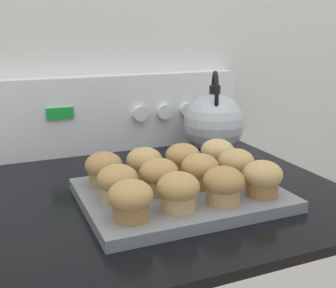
# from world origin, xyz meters

# --- Properties ---
(wall_back) EXTENTS (8.00, 0.05, 2.40)m
(wall_back) POSITION_xyz_m (0.00, 0.74, 1.20)
(wall_back) COLOR silver
(wall_back) RESTS_ON ground_plane
(control_panel) EXTENTS (0.72, 0.07, 0.21)m
(control_panel) POSITION_xyz_m (0.00, 0.69, 1.00)
(control_panel) COLOR white
(control_panel) RESTS_ON stove_range
(muffin_pan) EXTENTS (0.39, 0.30, 0.02)m
(muffin_pan) POSITION_xyz_m (0.01, 0.29, 0.90)
(muffin_pan) COLOR slate
(muffin_pan) RESTS_ON stove_range
(muffin_r0_c0) EXTENTS (0.08, 0.08, 0.07)m
(muffin_r0_c0) POSITION_xyz_m (-0.12, 0.20, 0.95)
(muffin_r0_c0) COLOR olive
(muffin_r0_c0) RESTS_ON muffin_pan
(muffin_r0_c1) EXTENTS (0.08, 0.08, 0.07)m
(muffin_r0_c1) POSITION_xyz_m (-0.04, 0.20, 0.95)
(muffin_r0_c1) COLOR tan
(muffin_r0_c1) RESTS_ON muffin_pan
(muffin_r0_c2) EXTENTS (0.08, 0.08, 0.07)m
(muffin_r0_c2) POSITION_xyz_m (0.05, 0.20, 0.95)
(muffin_r0_c2) COLOR tan
(muffin_r0_c2) RESTS_ON muffin_pan
(muffin_r0_c3) EXTENTS (0.08, 0.08, 0.07)m
(muffin_r0_c3) POSITION_xyz_m (0.14, 0.20, 0.95)
(muffin_r0_c3) COLOR olive
(muffin_r0_c3) RESTS_ON muffin_pan
(muffin_r1_c0) EXTENTS (0.08, 0.08, 0.07)m
(muffin_r1_c0) POSITION_xyz_m (-0.12, 0.28, 0.95)
(muffin_r1_c0) COLOR tan
(muffin_r1_c0) RESTS_ON muffin_pan
(muffin_r1_c1) EXTENTS (0.08, 0.08, 0.07)m
(muffin_r1_c1) POSITION_xyz_m (-0.04, 0.29, 0.95)
(muffin_r1_c1) COLOR tan
(muffin_r1_c1) RESTS_ON muffin_pan
(muffin_r1_c2) EXTENTS (0.08, 0.08, 0.07)m
(muffin_r1_c2) POSITION_xyz_m (0.05, 0.29, 0.95)
(muffin_r1_c2) COLOR olive
(muffin_r1_c2) RESTS_ON muffin_pan
(muffin_r1_c3) EXTENTS (0.08, 0.08, 0.07)m
(muffin_r1_c3) POSITION_xyz_m (0.14, 0.29, 0.95)
(muffin_r1_c3) COLOR tan
(muffin_r1_c3) RESTS_ON muffin_pan
(muffin_r2_c0) EXTENTS (0.08, 0.08, 0.07)m
(muffin_r2_c0) POSITION_xyz_m (-0.12, 0.37, 0.95)
(muffin_r2_c0) COLOR #A37A4C
(muffin_r2_c0) RESTS_ON muffin_pan
(muffin_r2_c1) EXTENTS (0.08, 0.08, 0.07)m
(muffin_r2_c1) POSITION_xyz_m (-0.04, 0.37, 0.95)
(muffin_r2_c1) COLOR tan
(muffin_r2_c1) RESTS_ON muffin_pan
(muffin_r2_c2) EXTENTS (0.08, 0.08, 0.07)m
(muffin_r2_c2) POSITION_xyz_m (0.05, 0.37, 0.95)
(muffin_r2_c2) COLOR olive
(muffin_r2_c2) RESTS_ON muffin_pan
(muffin_r2_c3) EXTENTS (0.08, 0.08, 0.07)m
(muffin_r2_c3) POSITION_xyz_m (0.14, 0.37, 0.95)
(muffin_r2_c3) COLOR #A37A4C
(muffin_r2_c3) RESTS_ON muffin_pan
(tea_kettle) EXTENTS (0.17, 0.19, 0.22)m
(tea_kettle) POSITION_xyz_m (0.23, 0.56, 0.98)
(tea_kettle) COLOR silver
(tea_kettle) RESTS_ON stove_range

